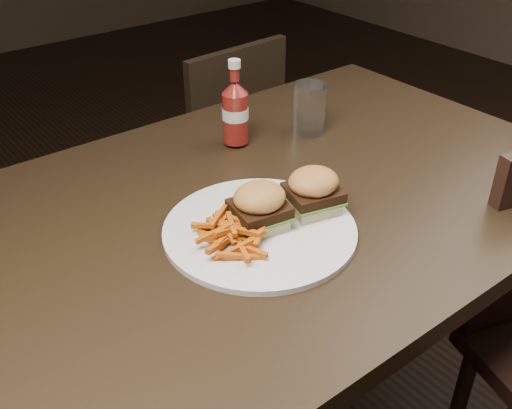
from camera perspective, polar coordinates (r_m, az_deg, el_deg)
dining_table at (r=1.12m, az=2.32°, el=0.50°), size 1.20×0.80×0.04m
chair_far at (r=1.92m, az=-4.77°, el=4.81°), size 0.38×0.38×0.03m
plate at (r=0.99m, az=0.36°, el=-2.44°), size 0.32×0.32×0.01m
sandwich_half_a at (r=0.98m, az=0.33°, el=-1.54°), size 0.09×0.08×0.02m
sandwich_half_b at (r=1.03m, az=5.39°, el=0.01°), size 0.09×0.09×0.02m
fries_pile at (r=0.94m, az=-2.57°, el=-2.46°), size 0.11×0.11×0.04m
ketchup_bottle at (r=1.24m, az=-1.97°, el=8.26°), size 0.07×0.07×0.11m
tumbler at (r=1.30m, az=5.09°, el=9.08°), size 0.07×0.07×0.11m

